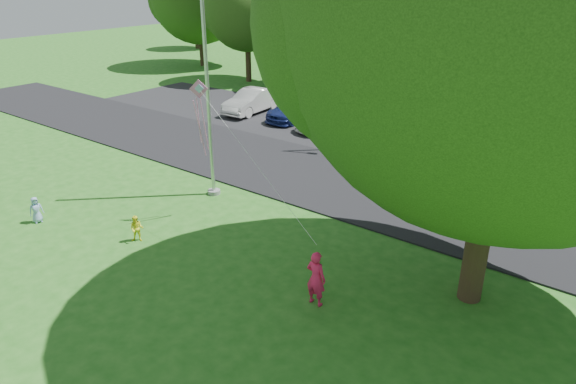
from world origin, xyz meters
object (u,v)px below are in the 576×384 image
Objects in this scene: street_lamp at (360,81)px; woman at (316,278)px; child_yellow at (137,229)px; kite at (202,104)px; big_tree at (512,11)px; child_blue at (36,210)px; trash_can at (380,159)px; flagpole at (208,90)px.

street_lamp is 3.61× the size of woman.
child_yellow is 4.59m from kite.
child_blue is at bearing -161.16° from big_tree.
kite reaches higher than trash_can.
trash_can is at bearing 131.83° from big_tree.
trash_can is 0.69× the size of woman.
child_blue is (-4.95, -13.64, -2.93)m from street_lamp.
trash_can is at bearing -59.66° from street_lamp.
flagpole reaches higher than street_lamp.
trash_can is at bearing -17.38° from child_blue.
flagpole is at bearing 175.06° from big_tree.
big_tree is 12.40m from child_yellow.
child_blue is at bearing 159.71° from child_yellow.
child_blue is (-3.95, -1.27, 0.02)m from child_yellow.
big_tree is at bearing -48.17° from trash_can.
street_lamp is 13.19m from woman.
woman reaches higher than child_yellow.
big_tree is at bearing -4.94° from flagpole.
woman reaches higher than child_blue.
street_lamp is 14.81m from child_blue.
child_yellow is (-3.24, -10.60, -0.09)m from trash_can.
woman is 1.73× the size of child_yellow.
flagpole is 11.01× the size of child_yellow.
big_tree is at bearing -67.18° from street_lamp.
big_tree is 7.78m from woman.
street_lamp is 6.25× the size of child_yellow.
child_blue is 0.15× the size of kite.
flagpole is 10.99m from big_tree.
trash_can is at bearing -71.29° from woman.
flagpole is at bearing -15.93° from child_blue.
flagpole is 2.17m from kite.
flagpole reaches higher than child_yellow.
big_tree is 8.35× the size of woman.
kite is at bearing -175.28° from big_tree.
child_blue is at bearing 10.62° from woman.
woman is at bearing -56.59° from kite.
big_tree reaches higher than trash_can.
woman is 10.73m from child_blue.
woman is at bearing -32.01° from child_yellow.
flagpole is 10.51× the size of child_blue.
flagpole reaches higher than child_blue.
trash_can reaches higher than child_yellow.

